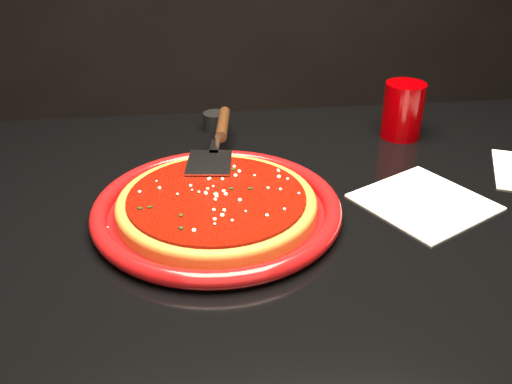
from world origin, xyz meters
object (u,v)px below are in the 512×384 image
Objects in this scene: plate at (217,209)px; cup at (403,110)px; pizza_server at (218,140)px; ramekin at (215,121)px.

plate is 0.44m from cup.
pizza_server is 2.82× the size of cup.
plate is 3.47× the size of cup.
plate is 0.18m from pizza_server.
ramekin is at bearing 168.22° from cup.
cup is (0.36, 0.25, 0.04)m from plate.
pizza_server is at bearing -91.01° from ramekin.
plate is at bearing -145.36° from cup.
pizza_server is 0.36m from cup.
cup reaches higher than plate.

